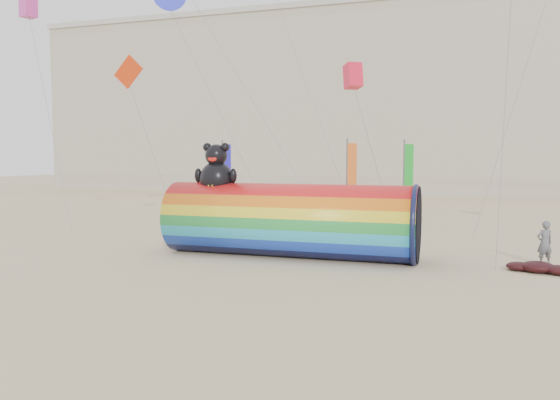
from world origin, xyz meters
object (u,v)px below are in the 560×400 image
(windsock_assembly, at_px, (289,218))
(kite_handler, at_px, (545,243))
(hotel_building, at_px, (296,106))
(fabric_bundle, at_px, (544,268))

(windsock_assembly, xyz_separation_m, kite_handler, (9.74, 1.19, -0.73))
(hotel_building, relative_size, kite_handler, 35.45)
(windsock_assembly, bearing_deg, fabric_bundle, -1.32)
(hotel_building, bearing_deg, kite_handler, -62.21)
(windsock_assembly, distance_m, kite_handler, 9.84)
(kite_handler, height_order, fabric_bundle, kite_handler)
(windsock_assembly, bearing_deg, kite_handler, 6.95)
(kite_handler, xyz_separation_m, fabric_bundle, (-0.19, -1.41, -0.68))
(hotel_building, relative_size, windsock_assembly, 5.84)
(kite_handler, distance_m, fabric_bundle, 1.57)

